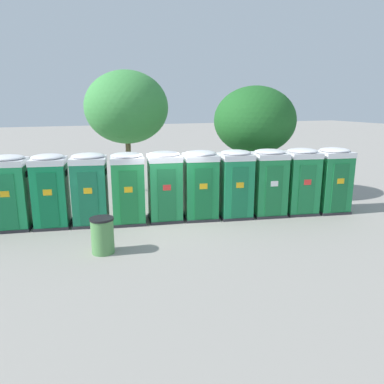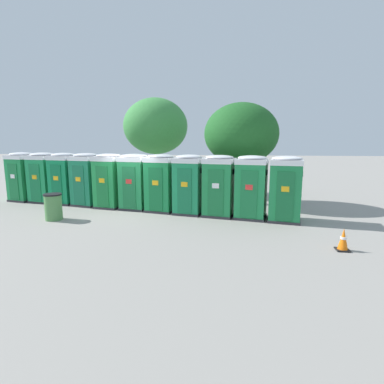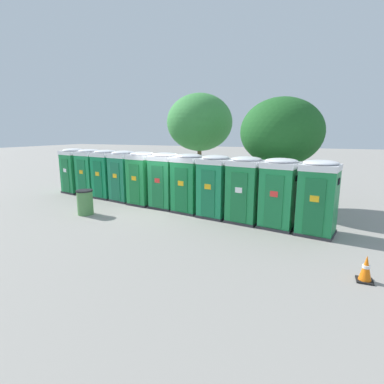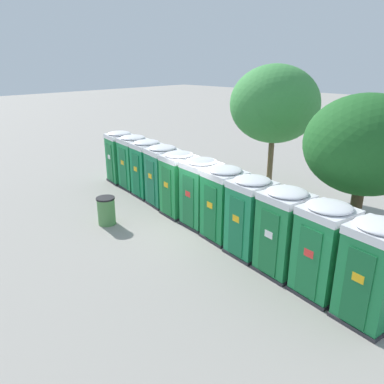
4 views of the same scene
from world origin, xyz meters
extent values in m
plane|color=gray|center=(0.00, 0.00, 0.00)|extent=(120.00, 120.00, 0.00)
cube|color=#2D2D33|center=(-6.41, 1.52, 0.05)|extent=(1.42, 1.43, 0.10)
cube|color=#1D8B47|center=(-6.41, 1.52, 1.15)|extent=(1.35, 1.36, 2.10)
cube|color=#176C37|center=(-6.54, 0.94, 1.07)|extent=(0.61, 0.16, 1.85)
cube|color=white|center=(-6.54, 0.93, 1.35)|extent=(0.28, 0.07, 0.20)
cube|color=black|center=(-5.85, 1.39, 1.89)|extent=(0.10, 0.36, 0.20)
cube|color=white|center=(-6.41, 1.52, 2.30)|extent=(1.39, 1.40, 0.20)
ellipsoid|color=white|center=(-6.41, 1.52, 2.45)|extent=(1.32, 1.33, 0.18)
cube|color=#2D2D33|center=(-5.11, 1.33, 0.05)|extent=(1.42, 1.40, 0.10)
cube|color=#1C9451|center=(-5.11, 1.33, 1.15)|extent=(1.36, 1.33, 2.10)
cube|color=#16733F|center=(-5.21, 0.76, 1.07)|extent=(0.64, 0.14, 1.85)
cube|color=yellow|center=(-5.21, 0.74, 1.35)|extent=(0.28, 0.06, 0.20)
cube|color=black|center=(-4.52, 1.23, 1.89)|extent=(0.09, 0.36, 0.20)
cube|color=white|center=(-5.11, 1.33, 2.30)|extent=(1.40, 1.37, 0.20)
ellipsoid|color=white|center=(-5.11, 1.33, 2.45)|extent=(1.33, 1.30, 0.18)
cube|color=#2D2D33|center=(-3.82, 1.08, 0.05)|extent=(1.36, 1.39, 0.10)
cube|color=#12894E|center=(-3.82, 1.08, 1.15)|extent=(1.29, 1.32, 2.10)
cube|color=#0E6B3C|center=(-3.92, 0.50, 1.07)|extent=(0.60, 0.14, 1.85)
cube|color=yellow|center=(-3.92, 0.48, 1.35)|extent=(0.28, 0.06, 0.20)
cube|color=black|center=(-3.26, 0.97, 1.89)|extent=(0.09, 0.36, 0.20)
cube|color=white|center=(-3.82, 1.08, 2.30)|extent=(1.33, 1.36, 0.20)
ellipsoid|color=white|center=(-3.82, 1.08, 2.45)|extent=(1.27, 1.29, 0.18)
cube|color=#2D2D33|center=(-2.52, 0.82, 0.05)|extent=(1.44, 1.44, 0.10)
cube|color=#1C8356|center=(-2.52, 0.82, 1.15)|extent=(1.37, 1.37, 2.10)
cube|color=#166643|center=(-2.65, 0.25, 1.07)|extent=(0.62, 0.17, 1.85)
cube|color=yellow|center=(-2.66, 0.24, 1.35)|extent=(0.27, 0.07, 0.20)
cube|color=black|center=(-1.95, 0.69, 1.89)|extent=(0.10, 0.36, 0.20)
cube|color=white|center=(-2.52, 0.82, 2.30)|extent=(1.41, 1.41, 0.20)
ellipsoid|color=white|center=(-2.52, 0.82, 2.45)|extent=(1.34, 1.34, 0.18)
cube|color=#2D2D33|center=(-1.24, 0.51, 0.05)|extent=(1.36, 1.39, 0.10)
cube|color=green|center=(-1.24, 0.51, 1.15)|extent=(1.30, 1.32, 2.10)
cube|color=#1A7438|center=(-1.35, -0.07, 1.07)|extent=(0.61, 0.14, 1.85)
cube|color=yellow|center=(-1.35, -0.08, 1.35)|extent=(0.28, 0.06, 0.20)
cube|color=black|center=(-0.68, 0.41, 1.89)|extent=(0.09, 0.36, 0.20)
cube|color=white|center=(-1.24, 0.51, 2.30)|extent=(1.34, 1.36, 0.20)
ellipsoid|color=white|center=(-1.24, 0.51, 2.45)|extent=(1.27, 1.30, 0.18)
cube|color=#2D2D33|center=(0.07, 0.34, 0.05)|extent=(1.38, 1.38, 0.10)
cube|color=#23914D|center=(0.07, 0.34, 1.15)|extent=(1.32, 1.31, 2.10)
cube|color=#1B713C|center=(-0.03, -0.23, 1.07)|extent=(0.63, 0.13, 1.85)
cube|color=red|center=(-0.03, -0.25, 1.35)|extent=(0.28, 0.05, 0.20)
cube|color=black|center=(0.64, 0.25, 1.89)|extent=(0.08, 0.36, 0.20)
cube|color=white|center=(0.07, 0.34, 2.30)|extent=(1.36, 1.35, 0.20)
ellipsoid|color=white|center=(0.07, 0.34, 2.45)|extent=(1.29, 1.29, 0.18)
cube|color=#2D2D33|center=(1.35, 0.06, 0.05)|extent=(1.43, 1.42, 0.10)
cube|color=#1A8744|center=(1.35, 0.06, 1.15)|extent=(1.36, 1.35, 2.10)
cube|color=#146935|center=(1.24, -0.51, 1.07)|extent=(0.63, 0.16, 1.85)
cube|color=yellow|center=(1.23, -0.53, 1.35)|extent=(0.28, 0.06, 0.20)
cube|color=black|center=(1.93, -0.05, 1.89)|extent=(0.10, 0.36, 0.20)
cube|color=white|center=(1.35, 0.06, 2.30)|extent=(1.40, 1.39, 0.20)
ellipsoid|color=white|center=(1.35, 0.06, 2.45)|extent=(1.34, 1.32, 0.18)
cube|color=#2D2D33|center=(2.64, -0.23, 0.05)|extent=(1.38, 1.39, 0.10)
cube|color=#1D8E55|center=(2.64, -0.23, 1.15)|extent=(1.31, 1.33, 2.10)
cube|color=#166E42|center=(2.53, -0.81, 1.07)|extent=(0.61, 0.14, 1.85)
cube|color=yellow|center=(2.53, -0.83, 1.35)|extent=(0.28, 0.06, 0.20)
cube|color=black|center=(3.20, -0.34, 1.89)|extent=(0.09, 0.36, 0.20)
cube|color=white|center=(2.64, -0.23, 2.30)|extent=(1.35, 1.37, 0.20)
ellipsoid|color=white|center=(2.64, -0.23, 2.45)|extent=(1.29, 1.30, 0.18)
cube|color=#2D2D33|center=(3.93, -0.47, 0.05)|extent=(1.43, 1.41, 0.10)
cube|color=#1F8B47|center=(3.93, -0.47, 1.15)|extent=(1.36, 1.34, 2.10)
cube|color=#186C37|center=(3.82, -1.05, 1.07)|extent=(0.64, 0.15, 1.85)
cube|color=white|center=(3.82, -1.06, 1.35)|extent=(0.28, 0.06, 0.20)
cube|color=black|center=(4.52, -0.59, 1.89)|extent=(0.09, 0.36, 0.20)
cube|color=white|center=(3.93, -0.47, 2.30)|extent=(1.40, 1.38, 0.20)
ellipsoid|color=white|center=(3.93, -0.47, 2.45)|extent=(1.34, 1.32, 0.18)
cube|color=#2D2D33|center=(5.23, -0.70, 0.05)|extent=(1.43, 1.42, 0.10)
cube|color=#208F4B|center=(5.23, -0.70, 1.15)|extent=(1.36, 1.35, 2.10)
cube|color=#196F3A|center=(5.11, -1.27, 1.07)|extent=(0.63, 0.16, 1.85)
cube|color=red|center=(5.11, -1.29, 1.35)|extent=(0.28, 0.06, 0.20)
cube|color=black|center=(5.81, -0.82, 1.89)|extent=(0.10, 0.36, 0.20)
cube|color=white|center=(5.23, -0.70, 2.30)|extent=(1.40, 1.39, 0.20)
ellipsoid|color=white|center=(5.23, -0.70, 2.45)|extent=(1.34, 1.32, 0.18)
cube|color=#2D2D33|center=(6.52, -0.98, 0.05)|extent=(1.41, 1.40, 0.10)
cube|color=#1D8244|center=(6.52, -0.98, 1.15)|extent=(1.34, 1.33, 2.10)
cube|color=#166535|center=(6.41, -1.55, 1.07)|extent=(0.63, 0.15, 1.85)
cube|color=yellow|center=(6.40, -1.57, 1.35)|extent=(0.28, 0.06, 0.20)
cube|color=black|center=(7.09, -1.09, 1.89)|extent=(0.09, 0.36, 0.20)
cube|color=white|center=(6.52, -0.98, 2.30)|extent=(1.38, 1.37, 0.20)
ellipsoid|color=white|center=(6.52, -0.98, 2.45)|extent=(1.32, 1.31, 0.18)
cylinder|color=brown|center=(-0.20, 5.34, 1.54)|extent=(0.25, 0.25, 3.09)
ellipsoid|color=#3D8C42|center=(-0.20, 5.34, 4.01)|extent=(3.87, 3.87, 3.36)
cylinder|color=#4C3826|center=(4.86, 2.28, 1.32)|extent=(0.36, 0.36, 2.63)
ellipsoid|color=#1E5B23|center=(4.86, 2.28, 3.46)|extent=(3.61, 3.61, 2.99)
cylinder|color=#518C4C|center=(-2.54, -2.02, 0.50)|extent=(0.65, 0.65, 0.99)
cylinder|color=black|center=(-2.54, -2.02, 1.02)|extent=(0.68, 0.68, 0.06)
cube|color=black|center=(7.62, -4.13, 0.02)|extent=(0.36, 0.36, 0.04)
cone|color=orange|center=(7.62, -4.13, 0.34)|extent=(0.28, 0.28, 0.60)
cylinder|color=white|center=(7.62, -4.13, 0.37)|extent=(0.17, 0.17, 0.07)
camera|label=1|loc=(-3.80, -12.38, 4.25)|focal=35.00mm
camera|label=2|loc=(4.43, -12.78, 3.04)|focal=28.00mm
camera|label=3|loc=(6.36, -11.66, 3.43)|focal=28.00mm
camera|label=4|loc=(8.63, -9.13, 5.82)|focal=35.00mm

